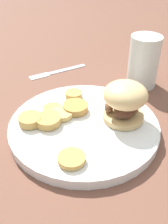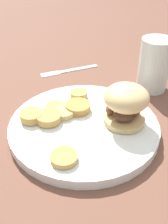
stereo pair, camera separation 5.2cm
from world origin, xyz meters
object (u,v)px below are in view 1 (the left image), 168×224
(dinner_plate, at_px, (84,126))
(sandwich, at_px, (125,101))
(fork, at_px, (57,71))
(drinking_glass, at_px, (144,62))

(dinner_plate, xyz_separation_m, sandwich, (0.07, -0.04, 0.05))
(dinner_plate, bearing_deg, sandwich, -28.07)
(sandwich, distance_m, fork, 0.31)
(sandwich, relative_size, fork, 0.50)
(sandwich, bearing_deg, fork, 85.49)
(dinner_plate, bearing_deg, drinking_glass, 15.68)
(dinner_plate, height_order, fork, dinner_plate)
(drinking_glass, bearing_deg, dinner_plate, -164.32)
(sandwich, xyz_separation_m, drinking_glass, (0.17, 0.11, -0.00))
(sandwich, height_order, drinking_glass, drinking_glass)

